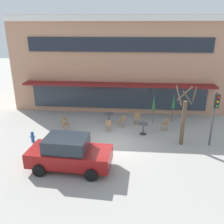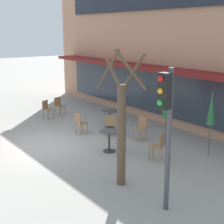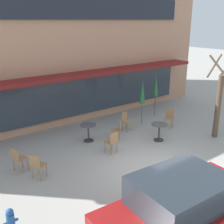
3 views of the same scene
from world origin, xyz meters
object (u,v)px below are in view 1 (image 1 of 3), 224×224
object	(u,v)px
street_tree	(184,119)
fire_hydrant	(33,137)
cafe_chair_5	(137,117)
cafe_table_near_wall	(109,116)
cafe_chair_3	(122,120)
patio_umbrella_cream_folded	(154,103)
cafe_table_streetside	(143,127)
cafe_chair_2	(165,123)
traffic_light_pole	(215,111)
cafe_chair_0	(65,123)
parked_sedan	(69,153)
cafe_chair_1	(108,124)
cafe_chair_4	(63,119)
patio_umbrella_green_folded	(174,101)

from	to	relation	value
street_tree	fire_hydrant	bearing A→B (deg)	-177.00
cafe_chair_5	street_tree	world-z (taller)	street_tree
cafe_table_near_wall	cafe_chair_3	distance (m)	1.25
patio_umbrella_cream_folded	cafe_table_streetside	bearing A→B (deg)	-112.15
cafe_chair_2	traffic_light_pole	distance (m)	3.72
cafe_chair_2	cafe_chair_0	bearing A→B (deg)	-175.14
cafe_chair_3	parked_sedan	bearing A→B (deg)	-114.02
cafe_chair_1	cafe_chair_4	xyz separation A→B (m)	(-3.43, 0.84, 0.00)
parked_sedan	traffic_light_pole	distance (m)	8.68
cafe_chair_2	fire_hydrant	size ratio (longest dim) A/B	1.26
cafe_chair_1	cafe_chair_0	bearing A→B (deg)	179.83
patio_umbrella_cream_folded	cafe_chair_3	bearing A→B (deg)	-159.11
cafe_chair_2	street_tree	bearing A→B (deg)	-70.85
cafe_table_streetside	cafe_chair_3	world-z (taller)	cafe_chair_3
cafe_chair_0	parked_sedan	bearing A→B (deg)	-71.68
cafe_table_near_wall	cafe_table_streetside	size ratio (longest dim) A/B	1.00
cafe_table_near_wall	cafe_chair_4	size ratio (longest dim) A/B	0.85
patio_umbrella_green_folded	cafe_chair_2	bearing A→B (deg)	-113.29
patio_umbrella_green_folded	parked_sedan	distance (m)	9.39
cafe_chair_4	cafe_chair_1	bearing A→B (deg)	-13.73
patio_umbrella_green_folded	parked_sedan	xyz separation A→B (m)	(-6.24, -6.97, -0.75)
patio_umbrella_cream_folded	street_tree	world-z (taller)	street_tree
cafe_chair_4	traffic_light_pole	xyz separation A→B (m)	(9.87, -2.39, 1.77)
cafe_table_near_wall	cafe_chair_1	xyz separation A→B (m)	(0.10, -1.57, 0.01)
traffic_light_pole	cafe_chair_5	bearing A→B (deg)	144.77
patio_umbrella_green_folded	patio_umbrella_cream_folded	world-z (taller)	same
cafe_chair_5	traffic_light_pole	bearing A→B (deg)	-35.23
cafe_chair_3	parked_sedan	world-z (taller)	parked_sedan
cafe_chair_3	patio_umbrella_cream_folded	bearing A→B (deg)	20.89
cafe_chair_5	cafe_chair_4	bearing A→B (deg)	-172.43
traffic_light_pole	cafe_chair_1	bearing A→B (deg)	166.42
cafe_chair_0	cafe_chair_2	distance (m)	7.10
cafe_chair_0	cafe_chair_2	size ratio (longest dim) A/B	1.00
cafe_chair_0	parked_sedan	size ratio (longest dim) A/B	0.21
fire_hydrant	cafe_chair_4	bearing A→B (deg)	66.77
cafe_chair_0	cafe_chair_2	world-z (taller)	same
cafe_chair_2	patio_umbrella_green_folded	bearing A→B (deg)	66.71
parked_sedan	cafe_chair_1	bearing A→B (deg)	71.83
cafe_table_near_wall	patio_umbrella_cream_folded	world-z (taller)	patio_umbrella_cream_folded
cafe_chair_1	cafe_chair_3	distance (m)	1.27
cafe_chair_1	fire_hydrant	xyz separation A→B (m)	(-4.64, -1.98, -0.17)
cafe_table_streetside	cafe_chair_0	distance (m)	5.49
patio_umbrella_green_folded	cafe_chair_5	bearing A→B (deg)	-164.91
traffic_light_pole	cafe_chair_3	bearing A→B (deg)	156.26
patio_umbrella_green_folded	cafe_chair_4	size ratio (longest dim) A/B	2.47
cafe_chair_3	traffic_light_pole	size ratio (longest dim) A/B	0.26
patio_umbrella_green_folded	cafe_chair_1	size ratio (longest dim) A/B	2.47
cafe_table_near_wall	cafe_chair_4	distance (m)	3.41
cafe_chair_4	street_tree	size ratio (longest dim) A/B	0.23
cafe_chair_5	parked_sedan	size ratio (longest dim) A/B	0.21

